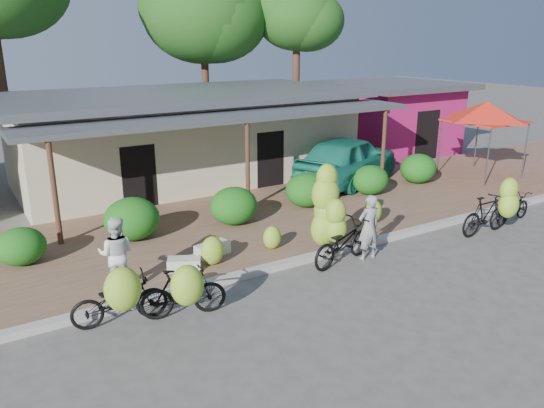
# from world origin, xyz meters

# --- Properties ---
(ground) EXTENTS (100.00, 100.00, 0.00)m
(ground) POSITION_xyz_m (0.00, 0.00, 0.00)
(ground) COLOR #514E4B
(ground) RESTS_ON ground
(sidewalk) EXTENTS (60.00, 6.00, 0.12)m
(sidewalk) POSITION_xyz_m (0.00, 5.00, 0.06)
(sidewalk) COLOR #8A614A
(sidewalk) RESTS_ON ground
(curb) EXTENTS (60.00, 0.25, 0.15)m
(curb) POSITION_xyz_m (0.00, 2.00, 0.07)
(curb) COLOR #A8A399
(curb) RESTS_ON ground
(shop_main) EXTENTS (13.00, 8.50, 3.35)m
(shop_main) POSITION_xyz_m (0.00, 10.93, 1.72)
(shop_main) COLOR #C1B291
(shop_main) RESTS_ON ground
(shop_pink) EXTENTS (6.00, 6.00, 3.25)m
(shop_pink) POSITION_xyz_m (10.50, 10.99, 1.67)
(shop_pink) COLOR #B51B4E
(shop_pink) RESTS_ON ground
(tree_center_right) EXTENTS (5.77, 5.70, 8.59)m
(tree_center_right) POSITION_xyz_m (3.31, 16.61, 6.42)
(tree_center_right) COLOR #512F20
(tree_center_right) RESTS_ON ground
(tree_near_right) EXTENTS (4.18, 3.98, 7.88)m
(tree_near_right) POSITION_xyz_m (7.31, 14.61, 6.31)
(tree_near_right) COLOR #512F20
(tree_near_right) RESTS_ON ground
(hedge_0) EXTENTS (1.15, 1.03, 0.90)m
(hedge_0) POSITION_xyz_m (-6.63, 5.19, 0.57)
(hedge_0) COLOR #1B5F15
(hedge_0) RESTS_ON sidewalk
(hedge_1) EXTENTS (1.47, 1.32, 1.14)m
(hedge_1) POSITION_xyz_m (-3.90, 5.41, 0.69)
(hedge_1) COLOR #1B5F15
(hedge_1) RESTS_ON sidewalk
(hedge_2) EXTENTS (1.39, 1.25, 1.08)m
(hedge_2) POSITION_xyz_m (-1.04, 5.09, 0.66)
(hedge_2) COLOR #1B5F15
(hedge_2) RESTS_ON sidewalk
(hedge_3) EXTENTS (1.39, 1.25, 1.08)m
(hedge_3) POSITION_xyz_m (1.70, 5.34, 0.66)
(hedge_3) COLOR #1B5F15
(hedge_3) RESTS_ON sidewalk
(hedge_4) EXTENTS (1.29, 1.16, 1.01)m
(hedge_4) POSITION_xyz_m (4.35, 5.33, 0.62)
(hedge_4) COLOR #1B5F15
(hedge_4) RESTS_ON sidewalk
(hedge_5) EXTENTS (1.38, 1.24, 1.08)m
(hedge_5) POSITION_xyz_m (6.87, 5.55, 0.66)
(hedge_5) COLOR #1B5F15
(hedge_5) RESTS_ON sidewalk
(red_canopy) EXTENTS (3.50, 3.50, 2.86)m
(red_canopy) POSITION_xyz_m (9.71, 5.04, 2.61)
(red_canopy) COLOR #59595E
(red_canopy) RESTS_ON sidewalk
(bike_far_left) EXTENTS (1.89, 1.36, 1.42)m
(bike_far_left) POSITION_xyz_m (-5.42, 1.35, 0.59)
(bike_far_left) COLOR black
(bike_far_left) RESTS_ON ground
(bike_left) EXTENTS (1.75, 1.34, 1.35)m
(bike_left) POSITION_xyz_m (-4.30, 0.94, 0.62)
(bike_left) COLOR black
(bike_left) RESTS_ON ground
(bike_center) EXTENTS (2.11, 1.40, 2.39)m
(bike_center) POSITION_xyz_m (-0.05, 1.71, 0.90)
(bike_center) COLOR black
(bike_center) RESTS_ON ground
(bike_right) EXTENTS (1.86, 1.16, 1.76)m
(bike_right) POSITION_xyz_m (4.66, 0.80, 0.72)
(bike_right) COLOR black
(bike_right) RESTS_ON ground
(bike_far_right) EXTENTS (1.74, 0.78, 0.88)m
(bike_far_right) POSITION_xyz_m (6.22, 1.18, 0.44)
(bike_far_right) COLOR black
(bike_far_right) RESTS_ON ground
(loose_banana_a) EXTENTS (0.56, 0.47, 0.70)m
(loose_banana_a) POSITION_xyz_m (-2.81, 2.81, 0.47)
(loose_banana_a) COLOR #A7C932
(loose_banana_a) RESTS_ON sidewalk
(loose_banana_b) EXTENTS (0.48, 0.41, 0.60)m
(loose_banana_b) POSITION_xyz_m (-1.10, 2.90, 0.42)
(loose_banana_b) COLOR #A7C932
(loose_banana_b) RESTS_ON sidewalk
(loose_banana_c) EXTENTS (0.56, 0.48, 0.70)m
(loose_banana_c) POSITION_xyz_m (2.40, 3.05, 0.47)
(loose_banana_c) COLOR #A7C932
(loose_banana_c) RESTS_ON sidewalk
(sack_near) EXTENTS (0.91, 0.56, 0.30)m
(sack_near) POSITION_xyz_m (-2.57, 3.32, 0.27)
(sack_near) COLOR silver
(sack_near) RESTS_ON sidewalk
(sack_far) EXTENTS (0.84, 0.68, 0.28)m
(sack_far) POSITION_xyz_m (-3.51, 2.88, 0.26)
(sack_far) COLOR silver
(sack_far) RESTS_ON sidewalk
(vendor) EXTENTS (0.63, 0.44, 1.64)m
(vendor) POSITION_xyz_m (0.72, 1.36, 0.82)
(vendor) COLOR gray
(vendor) RESTS_ON ground
(bystander) EXTENTS (0.98, 0.92, 1.61)m
(bystander) POSITION_xyz_m (-5.07, 2.69, 0.93)
(bystander) COLOR silver
(bystander) RESTS_ON sidewalk
(teal_van) EXTENTS (5.56, 3.93, 1.76)m
(teal_van) POSITION_xyz_m (4.71, 7.00, 1.00)
(teal_van) COLOR #1C7F69
(teal_van) RESTS_ON sidewalk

